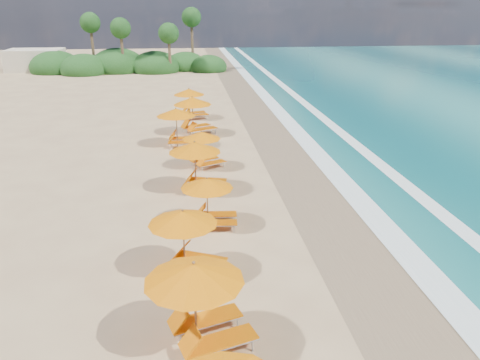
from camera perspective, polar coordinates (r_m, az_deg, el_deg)
ground at (r=21.01m, az=0.00°, el=-3.06°), size 160.00×160.00×0.00m
wet_sand at (r=21.80m, az=10.51°, el=-2.51°), size 4.00×160.00×0.01m
surf_foam at (r=22.71m, az=17.05°, el=-2.07°), size 4.00×160.00×0.01m
station_2 at (r=12.30m, az=-4.60°, el=-14.18°), size 3.26×3.18×2.58m
station_3 at (r=15.46m, az=-6.28°, el=-7.07°), size 3.03×3.02×2.31m
station_4 at (r=18.65m, az=-3.50°, el=-2.32°), size 2.39×2.23×2.12m
station_5 at (r=22.18m, az=-5.00°, el=2.04°), size 3.09×2.99×2.50m
station_6 at (r=25.56m, az=-4.37°, el=4.07°), size 2.77×2.77×2.10m
station_7 at (r=29.67m, az=-7.37°, el=6.72°), size 2.73×2.54×2.48m
station_8 at (r=32.46m, az=-5.45°, el=8.16°), size 3.47×3.46×2.64m
station_9 at (r=37.02m, az=-5.91°, el=9.50°), size 2.95×2.84×2.41m
treeline at (r=65.50m, az=-13.79°, el=13.56°), size 25.80×8.80×9.74m
beach_building at (r=70.31m, az=-23.64°, el=13.25°), size 7.00×5.00×2.80m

